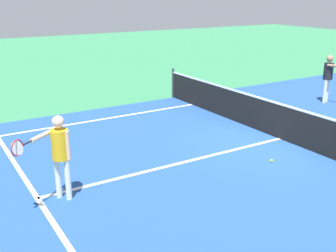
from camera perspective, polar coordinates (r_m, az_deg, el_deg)
name	(u,v)px	position (r m, az deg, el deg)	size (l,w,h in m)	color
ground_plane	(280,139)	(11.37, 15.21, -1.71)	(60.00, 60.00, 0.00)	#337F51
court_surface_inbounds	(280,139)	(11.37, 15.21, -1.70)	(10.62, 24.40, 0.00)	#234C93
line_sideline_left	(15,134)	(12.12, -20.46, -0.99)	(0.10, 11.89, 0.01)	white
line_service_near	(37,198)	(8.29, -17.65, -9.52)	(8.22, 0.10, 0.01)	white
line_center_service	(179,163)	(9.42, 1.53, -5.19)	(0.10, 6.40, 0.01)	white
net	(281,121)	(11.22, 15.41, 0.66)	(10.80, 0.09, 1.07)	#33383D
player_near	(59,149)	(7.74, -14.84, -3.07)	(0.68, 1.10, 1.63)	white
player_far	(329,73)	(15.43, 21.41, 6.79)	(1.21, 0.45, 1.66)	white
tennis_ball_near_net	(271,161)	(9.79, 14.15, -4.67)	(0.07, 0.07, 0.07)	#CCE033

